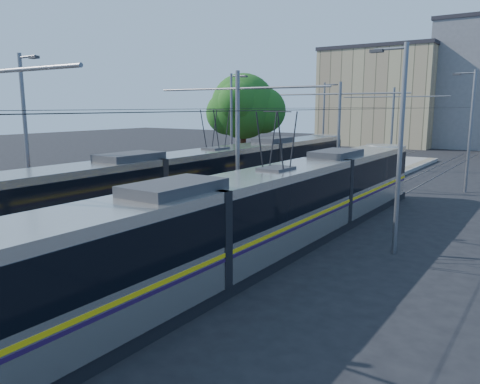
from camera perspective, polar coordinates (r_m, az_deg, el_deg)
The scene contains 12 objects.
ground at distance 17.01m, azimuth -16.06°, elevation -9.59°, with size 160.00×160.00×0.00m, color black.
platform at distance 30.29m, azimuth 9.47°, elevation -0.27°, with size 4.00×50.00×0.30m, color gray.
tactile_strip_left at distance 30.89m, azimuth 7.05°, elevation 0.29°, with size 0.70×50.00×0.01m, color gray.
tactile_strip_right at distance 29.69m, azimuth 12.02°, elevation -0.27°, with size 0.70×50.00×0.01m, color gray.
rails at distance 30.31m, azimuth 9.47°, elevation -0.52°, with size 8.71×70.00×0.03m.
tram_left at distance 26.78m, azimuth -2.96°, elevation 1.84°, with size 2.43×32.07×5.50m.
tram_right at distance 18.23m, azimuth 4.38°, elevation -1.78°, with size 2.43×28.77×5.50m.
catenary at distance 27.24m, azimuth 7.18°, elevation 7.88°, with size 9.20×70.00×7.00m.
street_lamps at distance 33.48m, azimuth 12.62°, elevation 7.59°, with size 15.18×38.22×8.00m.
shelter at distance 26.91m, azimuth 8.64°, elevation 1.47°, with size 0.90×1.21×2.41m.
tree at distance 37.55m, azimuth 1.02°, elevation 10.25°, with size 5.68×5.25×8.25m.
building_left at distance 73.56m, azimuth 16.98°, elevation 11.03°, with size 16.32×12.24×14.02m.
Camera 1 is at (12.51, -10.02, 5.71)m, focal length 35.00 mm.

